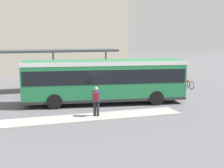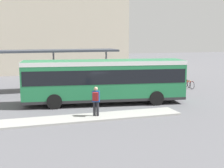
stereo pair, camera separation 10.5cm
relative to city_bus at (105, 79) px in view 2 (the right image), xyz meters
The scene contains 10 objects.
ground_plane 1.87m from the city_bus, behind, with size 120.00×120.00×0.00m, color #5B5B60.
curb_island 4.98m from the city_bus, 125.68° to the right, with size 12.83×1.80×0.12m.
city_bus is the anchor object (origin of this frame).
pedestrian_waiting 4.14m from the city_bus, 113.40° to the right, with size 0.53×0.56×1.80m.
bicycle_red 10.51m from the city_bus, 23.57° to the left, with size 0.48×1.80×0.77m.
bicycle_yellow 11.12m from the city_bus, 26.69° to the left, with size 0.48×1.63×0.71m.
bicycle_black 11.18m from the city_bus, 31.22° to the left, with size 0.48×1.53×0.66m.
station_shelter 7.25m from the city_bus, 114.31° to the left, with size 11.54×2.66×3.73m.
potted_planter_near_shelter 5.44m from the city_bus, 129.32° to the left, with size 0.99×0.99×1.44m.
station_building 26.83m from the city_bus, 92.36° to the left, with size 19.77×15.56×12.96m.
Camera 2 is at (-6.18, -21.71, 4.99)m, focal length 50.00 mm.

